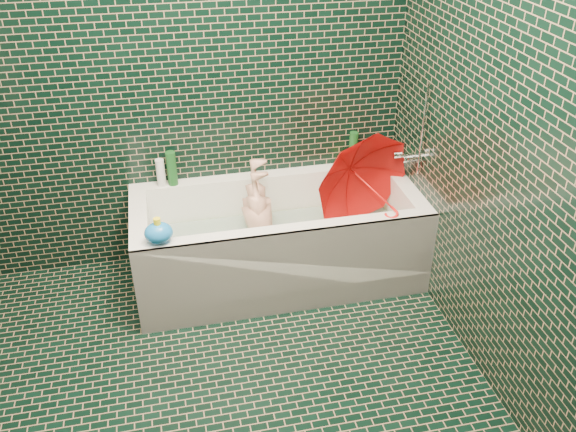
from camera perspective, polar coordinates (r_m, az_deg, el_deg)
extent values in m
plane|color=black|center=(3.07, -5.45, -17.90)|extent=(2.80, 2.80, 0.00)
plane|color=black|center=(3.57, -9.68, 13.55)|extent=(2.80, 0.00, 2.80)
plane|color=black|center=(2.70, 21.63, 5.70)|extent=(0.00, 2.80, 2.80)
cube|color=white|center=(3.82, -0.94, -4.57)|extent=(1.70, 0.75, 0.15)
cube|color=white|center=(3.94, -1.94, 1.39)|extent=(1.70, 0.10, 0.40)
cube|color=white|center=(3.40, 0.14, -3.99)|extent=(1.70, 0.10, 0.40)
cube|color=white|center=(3.88, 10.67, 0.31)|extent=(0.10, 0.55, 0.40)
cube|color=white|center=(3.62, -13.48, -2.57)|extent=(0.10, 0.55, 0.40)
cube|color=white|center=(3.42, 0.29, -5.40)|extent=(1.70, 0.02, 0.55)
cube|color=green|center=(3.77, -0.95, -3.58)|extent=(1.35, 0.47, 0.01)
cube|color=silver|center=(3.69, -0.97, -1.76)|extent=(1.48, 0.53, 0.00)
cylinder|color=silver|center=(3.71, 11.67, 5.38)|extent=(0.14, 0.05, 0.05)
cylinder|color=silver|center=(3.73, 10.18, 5.68)|extent=(0.05, 0.04, 0.04)
cylinder|color=silver|center=(3.54, 12.53, 7.85)|extent=(0.01, 0.01, 0.55)
imported|color=tan|center=(3.70, -2.46, -1.57)|extent=(0.95, 0.51, 0.24)
imported|color=red|center=(3.60, 7.92, 2.47)|extent=(0.86, 0.83, 0.75)
imported|color=white|center=(4.04, 9.27, 5.04)|extent=(0.12, 0.12, 0.24)
imported|color=#5C2078|center=(4.05, 9.20, 5.13)|extent=(0.09, 0.09, 0.17)
imported|color=#154B1C|center=(4.00, 8.54, 4.80)|extent=(0.13, 0.13, 0.16)
cylinder|color=#154B1C|center=(3.93, 6.13, 6.27)|extent=(0.07, 0.07, 0.22)
cylinder|color=silver|center=(4.00, 9.39, 6.02)|extent=(0.06, 0.06, 0.16)
cylinder|color=#154B1C|center=(3.73, -10.82, 4.40)|extent=(0.07, 0.07, 0.21)
cylinder|color=white|center=(3.74, -11.82, 3.98)|extent=(0.07, 0.07, 0.17)
ellipsoid|color=yellow|center=(3.92, 5.37, 5.05)|extent=(0.12, 0.11, 0.07)
sphere|color=yellow|center=(3.89, 5.95, 5.56)|extent=(0.05, 0.05, 0.05)
cone|color=orange|center=(3.89, 6.32, 5.48)|extent=(0.03, 0.03, 0.02)
ellipsoid|color=blue|center=(3.21, -12.02, -1.56)|extent=(0.18, 0.17, 0.11)
cylinder|color=yellow|center=(3.17, -12.15, -0.54)|extent=(0.04, 0.04, 0.04)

